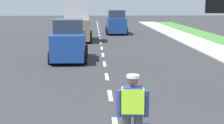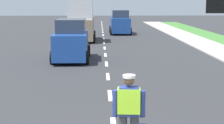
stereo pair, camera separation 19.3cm
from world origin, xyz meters
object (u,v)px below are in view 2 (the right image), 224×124
Objects in this scene: car_outgoing_far at (120,23)px; delivery_truck at (81,20)px; road_worker at (130,110)px; car_oncoming_lead at (71,41)px.

delivery_truck is at bearing -119.24° from car_outgoing_far.
delivery_truck is 1.14× the size of car_outgoing_far.
delivery_truck is at bearing 95.52° from road_worker.
car_oncoming_lead is (-0.08, -9.02, -0.60)m from delivery_truck.
car_outgoing_far is (1.35, 26.82, 0.11)m from road_worker.
delivery_truck is 9.04m from car_oncoming_lead.
car_oncoming_lead is (-2.10, 11.79, 0.08)m from road_worker.
car_outgoing_far is at bearing 87.11° from road_worker.
road_worker is 26.85m from car_outgoing_far.
car_outgoing_far is at bearing 77.08° from car_oncoming_lead.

